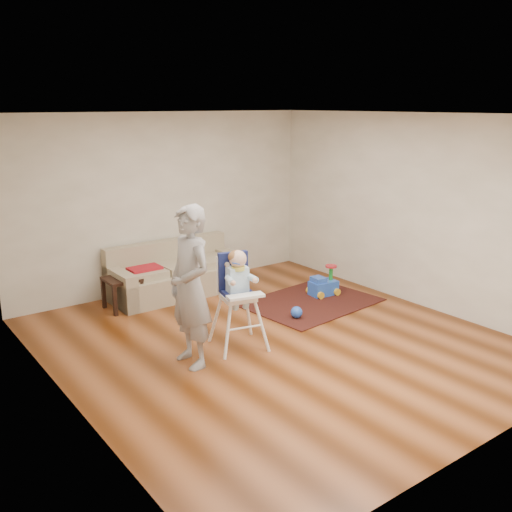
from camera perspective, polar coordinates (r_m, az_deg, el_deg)
ground at (r=7.04m, az=1.96°, el=-8.57°), size 5.50×5.50×0.00m
room_envelope at (r=6.93m, az=-0.62°, el=7.22°), size 5.04×5.52×2.72m
sofa at (r=8.68m, az=-7.90°, el=-1.33°), size 2.03×0.84×0.78m
side_table at (r=8.25m, az=-13.20°, el=-3.65°), size 0.46×0.46×0.46m
area_rug at (r=8.39m, az=5.46°, el=-4.60°), size 1.96×1.55×0.01m
ride_on_toy at (r=8.64m, az=6.77°, el=-2.44°), size 0.43×0.33×0.44m
toy_ball at (r=7.73m, az=4.08°, el=-5.63°), size 0.16×0.16×0.16m
high_chair at (r=6.71m, az=-1.80°, el=-4.50°), size 0.67×0.67×1.20m
adult at (r=6.20m, az=-6.59°, el=-3.11°), size 0.43×0.66×1.80m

